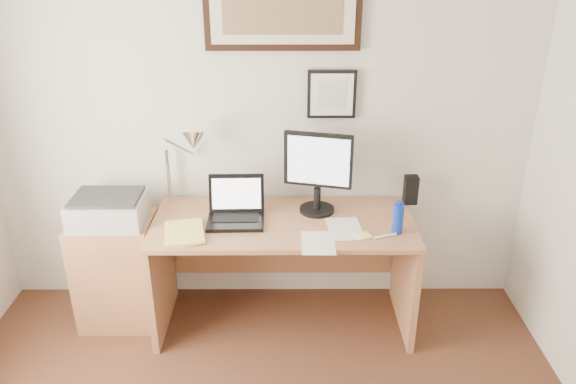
{
  "coord_description": "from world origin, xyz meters",
  "views": [
    {
      "loc": [
        0.17,
        -1.41,
        2.34
      ],
      "look_at": [
        0.18,
        1.43,
        1.04
      ],
      "focal_mm": 35.0,
      "sensor_mm": 36.0,
      "label": 1
    }
  ],
  "objects_px": {
    "desk": "(283,247)",
    "lcd_monitor": "(318,169)",
    "water_bottle": "(398,219)",
    "book": "(165,235)",
    "side_cabinet": "(118,271)",
    "laptop": "(236,211)",
    "printer": "(108,209)"
  },
  "relations": [
    {
      "from": "desk",
      "to": "lcd_monitor",
      "type": "xyz_separation_m",
      "value": [
        0.21,
        0.04,
        0.53
      ]
    },
    {
      "from": "water_bottle",
      "to": "book",
      "type": "bearing_deg",
      "value": -178.21
    },
    {
      "from": "side_cabinet",
      "to": "laptop",
      "type": "bearing_deg",
      "value": -2.08
    },
    {
      "from": "water_bottle",
      "to": "lcd_monitor",
      "type": "distance_m",
      "value": 0.57
    },
    {
      "from": "book",
      "to": "lcd_monitor",
      "type": "bearing_deg",
      "value": 19.49
    },
    {
      "from": "side_cabinet",
      "to": "printer",
      "type": "relative_size",
      "value": 1.66
    },
    {
      "from": "book",
      "to": "laptop",
      "type": "height_order",
      "value": "laptop"
    },
    {
      "from": "desk",
      "to": "laptop",
      "type": "distance_m",
      "value": 0.42
    },
    {
      "from": "water_bottle",
      "to": "printer",
      "type": "relative_size",
      "value": 0.41
    },
    {
      "from": "water_bottle",
      "to": "desk",
      "type": "height_order",
      "value": "water_bottle"
    },
    {
      "from": "lcd_monitor",
      "to": "printer",
      "type": "bearing_deg",
      "value": -175.69
    },
    {
      "from": "printer",
      "to": "desk",
      "type": "bearing_deg",
      "value": 2.78
    },
    {
      "from": "book",
      "to": "lcd_monitor",
      "type": "distance_m",
      "value": 0.99
    },
    {
      "from": "desk",
      "to": "laptop",
      "type": "bearing_deg",
      "value": -167.56
    },
    {
      "from": "side_cabinet",
      "to": "book",
      "type": "distance_m",
      "value": 0.6
    },
    {
      "from": "side_cabinet",
      "to": "water_bottle",
      "type": "relative_size",
      "value": 4.01
    },
    {
      "from": "lcd_monitor",
      "to": "book",
      "type": "bearing_deg",
      "value": -160.51
    },
    {
      "from": "laptop",
      "to": "printer",
      "type": "xyz_separation_m",
      "value": [
        -0.78,
        0.01,
        0.01
      ]
    },
    {
      "from": "side_cabinet",
      "to": "desk",
      "type": "distance_m",
      "value": 1.08
    },
    {
      "from": "printer",
      "to": "water_bottle",
      "type": "bearing_deg",
      "value": -5.88
    },
    {
      "from": "book",
      "to": "printer",
      "type": "distance_m",
      "value": 0.45
    },
    {
      "from": "side_cabinet",
      "to": "printer",
      "type": "bearing_deg",
      "value": -82.89
    },
    {
      "from": "side_cabinet",
      "to": "desk",
      "type": "relative_size",
      "value": 0.46
    },
    {
      "from": "side_cabinet",
      "to": "laptop",
      "type": "xyz_separation_m",
      "value": [
        0.78,
        -0.03,
        0.44
      ]
    },
    {
      "from": "side_cabinet",
      "to": "water_bottle",
      "type": "bearing_deg",
      "value": -6.41
    },
    {
      "from": "book",
      "to": "lcd_monitor",
      "type": "xyz_separation_m",
      "value": [
        0.9,
        0.32,
        0.28
      ]
    },
    {
      "from": "desk",
      "to": "side_cabinet",
      "type": "bearing_deg",
      "value": -178.11
    },
    {
      "from": "book",
      "to": "desk",
      "type": "relative_size",
      "value": 0.19
    },
    {
      "from": "laptop",
      "to": "lcd_monitor",
      "type": "height_order",
      "value": "lcd_monitor"
    },
    {
      "from": "laptop",
      "to": "lcd_monitor",
      "type": "relative_size",
      "value": 0.66
    },
    {
      "from": "water_bottle",
      "to": "laptop",
      "type": "distance_m",
      "value": 0.97
    },
    {
      "from": "desk",
      "to": "lcd_monitor",
      "type": "relative_size",
      "value": 3.08
    }
  ]
}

